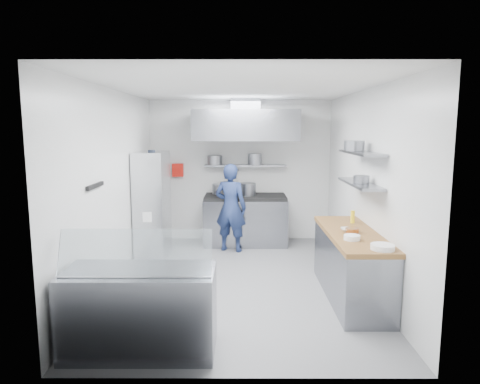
{
  "coord_description": "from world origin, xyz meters",
  "views": [
    {
      "loc": [
        0.01,
        -6.09,
        2.25
      ],
      "look_at": [
        0.0,
        0.6,
        1.25
      ],
      "focal_mm": 32.0,
      "sensor_mm": 36.0,
      "label": 1
    }
  ],
  "objects_px": {
    "display_case": "(141,311)",
    "wire_rack": "(153,205)",
    "gas_range": "(245,221)",
    "chef": "(231,208)"
  },
  "relations": [
    {
      "from": "gas_range",
      "to": "chef",
      "type": "distance_m",
      "value": 0.67
    },
    {
      "from": "gas_range",
      "to": "chef",
      "type": "relative_size",
      "value": 0.99
    },
    {
      "from": "display_case",
      "to": "gas_range",
      "type": "bearing_deg",
      "value": 74.98
    },
    {
      "from": "wire_rack",
      "to": "display_case",
      "type": "relative_size",
      "value": 1.23
    },
    {
      "from": "chef",
      "to": "display_case",
      "type": "distance_m",
      "value": 3.72
    },
    {
      "from": "chef",
      "to": "display_case",
      "type": "bearing_deg",
      "value": 95.58
    },
    {
      "from": "display_case",
      "to": "wire_rack",
      "type": "bearing_deg",
      "value": 99.25
    },
    {
      "from": "gas_range",
      "to": "wire_rack",
      "type": "bearing_deg",
      "value": -152.6
    },
    {
      "from": "wire_rack",
      "to": "display_case",
      "type": "height_order",
      "value": "wire_rack"
    },
    {
      "from": "chef",
      "to": "wire_rack",
      "type": "relative_size",
      "value": 0.88
    }
  ]
}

